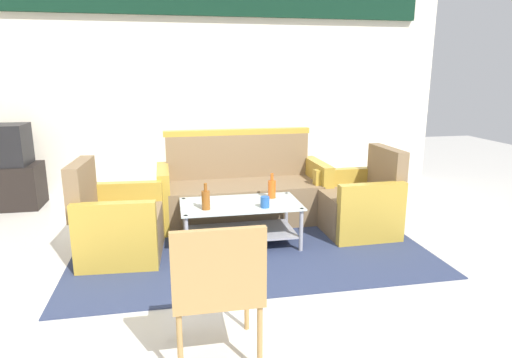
{
  "coord_description": "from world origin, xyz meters",
  "views": [
    {
      "loc": [
        -0.53,
        -3.0,
        1.59
      ],
      "look_at": [
        0.21,
        0.77,
        0.65
      ],
      "focal_mm": 30.8,
      "sensor_mm": 36.0,
      "label": 1
    }
  ],
  "objects_px": {
    "couch": "(243,192)",
    "armchair_left": "(118,225)",
    "coffee_table": "(241,218)",
    "bottle_orange": "(272,189)",
    "cup": "(265,202)",
    "wicker_chair": "(217,282)",
    "bottle_brown": "(206,200)",
    "tv_stand": "(6,186)",
    "television": "(0,145)",
    "armchair_right": "(359,205)"
  },
  "relations": [
    {
      "from": "couch",
      "to": "armchair_left",
      "type": "distance_m",
      "value": 1.45
    },
    {
      "from": "coffee_table",
      "to": "bottle_orange",
      "type": "xyz_separation_m",
      "value": [
        0.33,
        0.12,
        0.23
      ]
    },
    {
      "from": "couch",
      "to": "bottle_orange",
      "type": "distance_m",
      "value": 0.65
    },
    {
      "from": "bottle_orange",
      "to": "coffee_table",
      "type": "bearing_deg",
      "value": -159.36
    },
    {
      "from": "cup",
      "to": "wicker_chair",
      "type": "height_order",
      "value": "wicker_chair"
    },
    {
      "from": "bottle_orange",
      "to": "bottle_brown",
      "type": "distance_m",
      "value": 0.7
    },
    {
      "from": "couch",
      "to": "tv_stand",
      "type": "bearing_deg",
      "value": -21.16
    },
    {
      "from": "television",
      "to": "wicker_chair",
      "type": "distance_m",
      "value": 4.05
    },
    {
      "from": "armchair_left",
      "to": "armchair_right",
      "type": "height_order",
      "value": "same"
    },
    {
      "from": "bottle_orange",
      "to": "tv_stand",
      "type": "height_order",
      "value": "bottle_orange"
    },
    {
      "from": "bottle_orange",
      "to": "tv_stand",
      "type": "relative_size",
      "value": 0.3
    },
    {
      "from": "bottle_orange",
      "to": "television",
      "type": "relative_size",
      "value": 0.4
    },
    {
      "from": "television",
      "to": "wicker_chair",
      "type": "height_order",
      "value": "television"
    },
    {
      "from": "armchair_left",
      "to": "bottle_orange",
      "type": "bearing_deg",
      "value": 100.41
    },
    {
      "from": "couch",
      "to": "armchair_left",
      "type": "height_order",
      "value": "couch"
    },
    {
      "from": "coffee_table",
      "to": "wicker_chair",
      "type": "distance_m",
      "value": 1.75
    },
    {
      "from": "wicker_chair",
      "to": "armchair_right",
      "type": "bearing_deg",
      "value": 48.24
    },
    {
      "from": "armchair_left",
      "to": "bottle_brown",
      "type": "relative_size",
      "value": 3.58
    },
    {
      "from": "cup",
      "to": "couch",
      "type": "bearing_deg",
      "value": 93.69
    },
    {
      "from": "tv_stand",
      "to": "television",
      "type": "distance_m",
      "value": 0.5
    },
    {
      "from": "tv_stand",
      "to": "cup",
      "type": "bearing_deg",
      "value": -34.25
    },
    {
      "from": "couch",
      "to": "tv_stand",
      "type": "relative_size",
      "value": 2.27
    },
    {
      "from": "tv_stand",
      "to": "bottle_orange",
      "type": "bearing_deg",
      "value": -28.78
    },
    {
      "from": "couch",
      "to": "armchair_left",
      "type": "relative_size",
      "value": 2.13
    },
    {
      "from": "bottle_orange",
      "to": "bottle_brown",
      "type": "height_order",
      "value": "bottle_orange"
    },
    {
      "from": "bottle_brown",
      "to": "tv_stand",
      "type": "relative_size",
      "value": 0.3
    },
    {
      "from": "cup",
      "to": "television",
      "type": "height_order",
      "value": "television"
    },
    {
      "from": "couch",
      "to": "armchair_left",
      "type": "xyz_separation_m",
      "value": [
        -1.23,
        -0.77,
        -0.03
      ]
    },
    {
      "from": "coffee_table",
      "to": "wicker_chair",
      "type": "xyz_separation_m",
      "value": [
        -0.39,
        -1.69,
        0.22
      ]
    },
    {
      "from": "couch",
      "to": "armchair_right",
      "type": "distance_m",
      "value": 1.25
    },
    {
      "from": "television",
      "to": "bottle_brown",
      "type": "bearing_deg",
      "value": 141.2
    },
    {
      "from": "wicker_chair",
      "to": "television",
      "type": "bearing_deg",
      "value": 122.78
    },
    {
      "from": "armchair_right",
      "to": "coffee_table",
      "type": "height_order",
      "value": "armchair_right"
    },
    {
      "from": "armchair_right",
      "to": "cup",
      "type": "relative_size",
      "value": 8.5
    },
    {
      "from": "bottle_brown",
      "to": "wicker_chair",
      "type": "relative_size",
      "value": 0.28
    },
    {
      "from": "cup",
      "to": "bottle_brown",
      "type": "bearing_deg",
      "value": 175.02
    },
    {
      "from": "tv_stand",
      "to": "wicker_chair",
      "type": "xyz_separation_m",
      "value": [
        2.17,
        -3.4,
        0.23
      ]
    },
    {
      "from": "couch",
      "to": "television",
      "type": "height_order",
      "value": "television"
    },
    {
      "from": "armchair_left",
      "to": "coffee_table",
      "type": "distance_m",
      "value": 1.1
    },
    {
      "from": "bottle_brown",
      "to": "cup",
      "type": "distance_m",
      "value": 0.53
    },
    {
      "from": "cup",
      "to": "armchair_right",
      "type": "bearing_deg",
      "value": 15.82
    },
    {
      "from": "bottle_orange",
      "to": "tv_stand",
      "type": "bearing_deg",
      "value": 151.22
    },
    {
      "from": "armchair_left",
      "to": "bottle_orange",
      "type": "distance_m",
      "value": 1.45
    },
    {
      "from": "armchair_right",
      "to": "tv_stand",
      "type": "distance_m",
      "value": 4.12
    },
    {
      "from": "bottle_brown",
      "to": "tv_stand",
      "type": "bearing_deg",
      "value": 140.68
    },
    {
      "from": "armchair_right",
      "to": "tv_stand",
      "type": "height_order",
      "value": "armchair_right"
    },
    {
      "from": "armchair_right",
      "to": "armchair_left",
      "type": "bearing_deg",
      "value": 92.94
    },
    {
      "from": "coffee_table",
      "to": "bottle_orange",
      "type": "relative_size",
      "value": 4.55
    },
    {
      "from": "bottle_orange",
      "to": "television",
      "type": "bearing_deg",
      "value": 151.18
    },
    {
      "from": "bottle_brown",
      "to": "cup",
      "type": "xyz_separation_m",
      "value": [
        0.52,
        -0.05,
        -0.04
      ]
    }
  ]
}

